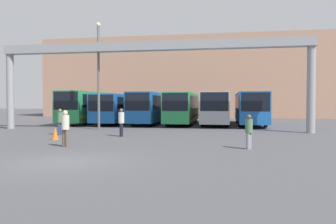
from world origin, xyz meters
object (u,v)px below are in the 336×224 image
bus_slot_3 (183,107)px  bus_slot_4 (216,106)px  bus_slot_2 (151,106)px  pedestrian_near_center (65,127)px  pedestrian_near_left (121,122)px  lamp_post (99,72)px  traffic_cone (55,133)px  bus_slot_0 (90,105)px  pedestrian_far_center (60,121)px  bus_slot_1 (120,107)px  pedestrian_near_right (249,131)px  bus_slot_5 (250,107)px

bus_slot_3 → bus_slot_4: (3.35, 0.18, 0.02)m
bus_slot_2 → pedestrian_near_center: size_ratio=5.90×
bus_slot_3 → pedestrian_near_left: bearing=-101.0°
bus_slot_3 → pedestrian_near_left: 12.88m
pedestrian_near_center → lamp_post: lamp_post is taller
pedestrian_near_left → traffic_cone: bearing=120.8°
bus_slot_0 → pedestrian_near_left: 14.82m
pedestrian_far_center → bus_slot_2: bearing=18.4°
bus_slot_3 → bus_slot_1: bearing=179.0°
bus_slot_2 → bus_slot_3: bus_slot_2 is taller
bus_slot_4 → pedestrian_near_right: 17.55m
lamp_post → pedestrian_near_left: bearing=-54.8°
bus_slot_5 → pedestrian_near_center: (-10.33, -18.14, -0.85)m
bus_slot_2 → lamp_post: lamp_post is taller
bus_slot_0 → bus_slot_5: (16.75, 0.14, -0.10)m
bus_slot_4 → pedestrian_far_center: 16.23m
bus_slot_1 → pedestrian_near_left: size_ratio=6.03×
bus_slot_3 → bus_slot_4: bus_slot_4 is taller
pedestrian_near_right → pedestrian_far_center: size_ratio=0.92×
bus_slot_5 → traffic_cone: bus_slot_5 is taller
bus_slot_0 → bus_slot_5: bus_slot_0 is taller
pedestrian_near_left → bus_slot_4: bearing=-31.0°
pedestrian_near_left → pedestrian_near_center: bearing=160.9°
pedestrian_far_center → bus_slot_1: bearing=33.4°
pedestrian_near_left → pedestrian_near_center: pedestrian_near_center is taller
pedestrian_near_center → pedestrian_near_left: bearing=-92.1°
bus_slot_2 → pedestrian_near_left: 12.68m
pedestrian_near_right → lamp_post: lamp_post is taller
bus_slot_0 → bus_slot_3: size_ratio=1.01×
bus_slot_4 → pedestrian_near_right: (1.97, -17.41, -0.96)m
lamp_post → bus_slot_0: bearing=117.9°
bus_slot_4 → bus_slot_5: (3.35, 0.04, -0.02)m
bus_slot_4 → bus_slot_2: bearing=-178.6°
pedestrian_near_right → pedestrian_far_center: pedestrian_far_center is taller
bus_slot_1 → lamp_post: size_ratio=1.26×
bus_slot_4 → traffic_cone: size_ratio=14.80×
bus_slot_1 → bus_slot_2: bus_slot_2 is taller
bus_slot_1 → pedestrian_near_right: bearing=-55.3°
pedestrian_near_center → bus_slot_3: bearing=-91.0°
bus_slot_3 → pedestrian_far_center: 14.21m
bus_slot_1 → bus_slot_3: bus_slot_3 is taller
bus_slot_5 → bus_slot_4: bearing=-179.4°
pedestrian_near_left → pedestrian_near_center: size_ratio=1.00×
bus_slot_5 → pedestrian_near_left: bearing=-125.5°
pedestrian_near_left → pedestrian_near_right: 9.04m
pedestrian_near_center → traffic_cone: (-2.10, 2.81, -0.59)m
bus_slot_5 → pedestrian_near_center: bearing=-119.6°
bus_slot_1 → lamp_post: (0.72, -7.73, 2.99)m
bus_slot_2 → lamp_post: 8.57m
bus_slot_1 → pedestrian_far_center: bearing=-90.6°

